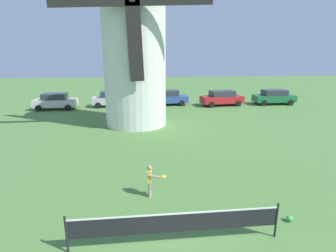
% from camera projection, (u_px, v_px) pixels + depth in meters
% --- Properties ---
extents(windmill, '(9.84, 5.25, 13.35)m').
position_uv_depth(windmill, '(134.00, 43.00, 18.78)').
color(windmill, silver).
rests_on(windmill, ground_plane).
extents(tennis_net, '(5.92, 0.06, 1.10)m').
position_uv_depth(tennis_net, '(176.00, 223.00, 7.26)').
color(tennis_net, black).
rests_on(tennis_net, ground_plane).
extents(player_far, '(0.72, 0.57, 1.25)m').
position_uv_depth(player_far, '(150.00, 179.00, 9.78)').
color(player_far, '#9E937F').
rests_on(player_far, ground_plane).
extents(stray_ball, '(0.21, 0.21, 0.21)m').
position_uv_depth(stray_ball, '(289.00, 218.00, 8.43)').
color(stray_ball, '#4CB259').
rests_on(stray_ball, ground_plane).
extents(parked_car_cream, '(3.96, 1.88, 1.56)m').
position_uv_depth(parked_car_cream, '(55.00, 101.00, 25.65)').
color(parked_car_cream, silver).
rests_on(parked_car_cream, ground_plane).
extents(parked_car_silver, '(3.88, 1.94, 1.56)m').
position_uv_depth(parked_car_silver, '(112.00, 99.00, 27.07)').
color(parked_car_silver, silver).
rests_on(parked_car_silver, ground_plane).
extents(parked_car_blue, '(4.51, 2.03, 1.56)m').
position_uv_depth(parked_car_blue, '(166.00, 97.00, 27.88)').
color(parked_car_blue, '#334C99').
rests_on(parked_car_blue, ground_plane).
extents(parked_car_red, '(4.53, 2.33, 1.56)m').
position_uv_depth(parked_car_red, '(222.00, 98.00, 27.60)').
color(parked_car_red, red).
rests_on(parked_car_red, ground_plane).
extents(parked_car_green, '(4.31, 1.89, 1.56)m').
position_uv_depth(parked_car_green, '(274.00, 97.00, 28.29)').
color(parked_car_green, '#1E6638').
rests_on(parked_car_green, ground_plane).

